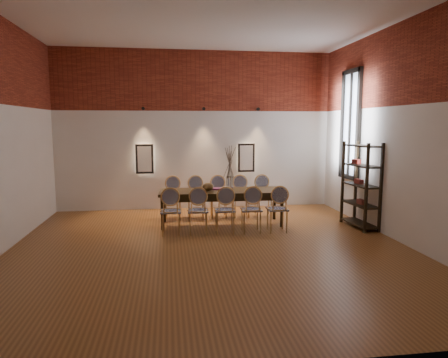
{
  "coord_description": "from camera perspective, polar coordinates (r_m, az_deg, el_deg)",
  "views": [
    {
      "loc": [
        -0.71,
        -6.74,
        2.16
      ],
      "look_at": [
        0.41,
        1.28,
        1.05
      ],
      "focal_mm": 32.0,
      "sensor_mm": 36.0,
      "label": 1
    }
  ],
  "objects": [
    {
      "name": "dining_table",
      "position": [
        8.68,
        -0.37,
        -4.06
      ],
      "size": [
        2.7,
        0.96,
        0.75
      ],
      "primitive_type": "cube",
      "rotation": [
        0.0,
        0.0,
        -0.04
      ],
      "color": "#31200C",
      "rests_on": "floor"
    },
    {
      "name": "floor",
      "position": [
        7.11,
        -1.89,
        -9.96
      ],
      "size": [
        7.0,
        7.0,
        0.02
      ],
      "primitive_type": "cube",
      "color": "brown",
      "rests_on": "ground"
    },
    {
      "name": "chair_near_e",
      "position": [
        8.14,
        7.61,
        -4.24
      ],
      "size": [
        0.46,
        0.46,
        0.94
      ],
      "primitive_type": null,
      "rotation": [
        0.0,
        0.0,
        -0.04
      ],
      "color": "tan",
      "rests_on": "floor"
    },
    {
      "name": "chair_far_b",
      "position": [
        9.32,
        -4.04,
        -2.66
      ],
      "size": [
        0.46,
        0.46,
        0.94
      ],
      "primitive_type": null,
      "rotation": [
        0.0,
        0.0,
        3.1
      ],
      "color": "tan",
      "rests_on": "floor"
    },
    {
      "name": "chair_far_c",
      "position": [
        9.35,
        -0.78,
        -2.61
      ],
      "size": [
        0.46,
        0.46,
        0.94
      ],
      "primitive_type": null,
      "rotation": [
        0.0,
        0.0,
        3.1
      ],
      "color": "tan",
      "rests_on": "floor"
    },
    {
      "name": "niche_right",
      "position": [
        10.42,
        3.17,
        3.06
      ],
      "size": [
        0.36,
        0.06,
        0.66
      ],
      "primitive_type": "cube",
      "color": "#FFEAC6",
      "rests_on": "wall_back"
    },
    {
      "name": "chair_near_a",
      "position": [
        7.93,
        -7.59,
        -4.56
      ],
      "size": [
        0.46,
        0.46,
        0.94
      ],
      "primitive_type": null,
      "rotation": [
        0.0,
        0.0,
        -0.04
      ],
      "color": "tan",
      "rests_on": "floor"
    },
    {
      "name": "brick_band_back",
      "position": [
        10.3,
        -4.11,
        13.86
      ],
      "size": [
        7.0,
        0.02,
        1.5
      ],
      "primitive_type": "cube",
      "color": "maroon",
      "rests_on": "ground"
    },
    {
      "name": "ceiling",
      "position": [
        7.02,
        -2.05,
        23.08
      ],
      "size": [
        7.0,
        7.0,
        0.02
      ],
      "primitive_type": "cube",
      "color": "silver",
      "rests_on": "ground"
    },
    {
      "name": "chair_far_d",
      "position": [
        9.41,
        2.46,
        -2.55
      ],
      "size": [
        0.46,
        0.46,
        0.94
      ],
      "primitive_type": null,
      "rotation": [
        0.0,
        0.0,
        3.1
      ],
      "color": "tan",
      "rests_on": "floor"
    },
    {
      "name": "chair_far_a",
      "position": [
        9.32,
        -7.32,
        -2.71
      ],
      "size": [
        0.46,
        0.46,
        0.94
      ],
      "primitive_type": null,
      "rotation": [
        0.0,
        0.0,
        3.1
      ],
      "color": "tan",
      "rests_on": "floor"
    },
    {
      "name": "dried_branches",
      "position": [
        8.55,
        0.8,
        2.37
      ],
      "size": [
        0.5,
        0.5,
        0.7
      ],
      "primitive_type": null,
      "color": "brown",
      "rests_on": "vase"
    },
    {
      "name": "window_mullion",
      "position": [
        9.67,
        17.57,
        7.39
      ],
      "size": [
        0.06,
        0.06,
        2.4
      ],
      "primitive_type": "cube",
      "color": "black",
      "rests_on": "wall_right"
    },
    {
      "name": "book",
      "position": [
        8.73,
        -0.93,
        -1.39
      ],
      "size": [
        0.27,
        0.19,
        0.03
      ],
      "primitive_type": "cube",
      "rotation": [
        0.0,
        0.0,
        -0.04
      ],
      "color": "#7F2762",
      "rests_on": "dining_table"
    },
    {
      "name": "window_glass",
      "position": [
        9.68,
        17.68,
        7.38
      ],
      "size": [
        0.02,
        0.78,
        2.38
      ],
      "primitive_type": "cube",
      "color": "silver",
      "rests_on": "wall_right"
    },
    {
      "name": "wall_right",
      "position": [
        7.98,
        24.46,
        5.96
      ],
      "size": [
        0.1,
        7.0,
        4.0
      ],
      "primitive_type": "cube",
      "color": "silver",
      "rests_on": "ground"
    },
    {
      "name": "bowl",
      "position": [
        8.52,
        -2.3,
        -1.11
      ],
      "size": [
        0.24,
        0.24,
        0.18
      ],
      "primitive_type": "ellipsoid",
      "color": "brown",
      "rests_on": "dining_table"
    },
    {
      "name": "window_frame",
      "position": [
        9.67,
        17.57,
        7.39
      ],
      "size": [
        0.08,
        0.9,
        2.5
      ],
      "primitive_type": "cube",
      "color": "black",
      "rests_on": "wall_right"
    },
    {
      "name": "chair_far_e",
      "position": [
        9.5,
        5.64,
        -2.48
      ],
      "size": [
        0.46,
        0.46,
        0.94
      ],
      "primitive_type": null,
      "rotation": [
        0.0,
        0.0,
        3.1
      ],
      "color": "tan",
      "rests_on": "floor"
    },
    {
      "name": "chair_near_c",
      "position": [
        7.97,
        0.11,
        -4.44
      ],
      "size": [
        0.46,
        0.46,
        0.94
      ],
      "primitive_type": null,
      "rotation": [
        0.0,
        0.0,
        -0.04
      ],
      "color": "tan",
      "rests_on": "floor"
    },
    {
      "name": "shelving_rack",
      "position": [
        8.84,
        18.96,
        -0.82
      ],
      "size": [
        0.45,
        1.03,
        1.8
      ],
      "primitive_type": null,
      "rotation": [
        0.0,
        0.0,
        0.07
      ],
      "color": "black",
      "rests_on": "floor"
    },
    {
      "name": "spot_fixture_right",
      "position": [
        10.42,
        4.9,
        9.92
      ],
      "size": [
        0.08,
        0.1,
        0.08
      ],
      "primitive_type": "cylinder",
      "rotation": [
        1.57,
        0.0,
        0.0
      ],
      "color": "black",
      "rests_on": "wall_back"
    },
    {
      "name": "niche_left",
      "position": [
        10.24,
        -11.27,
        2.83
      ],
      "size": [
        0.36,
        0.06,
        0.66
      ],
      "primitive_type": "cube",
      "color": "#FFEAC6",
      "rests_on": "wall_back"
    },
    {
      "name": "brick_band_right",
      "position": [
        8.01,
        24.54,
        14.94
      ],
      "size": [
        0.02,
        7.0,
        1.5
      ],
      "primitive_type": "cube",
      "color": "maroon",
      "rests_on": "ground"
    },
    {
      "name": "spot_fixture_left",
      "position": [
        10.18,
        -11.47,
        9.85
      ],
      "size": [
        0.08,
        0.1,
        0.08
      ],
      "primitive_type": "cylinder",
      "rotation": [
        1.57,
        0.0,
        0.0
      ],
      "color": "black",
      "rests_on": "wall_back"
    },
    {
      "name": "wall_front",
      "position": [
        3.27,
        4.64,
        5.01
      ],
      "size": [
        7.0,
        0.1,
        4.0
      ],
      "primitive_type": "cube",
      "color": "silver",
      "rests_on": "ground"
    },
    {
      "name": "wall_back",
      "position": [
        10.31,
        -4.06,
        6.89
      ],
      "size": [
        7.0,
        0.1,
        4.0
      ],
      "primitive_type": "cube",
      "color": "silver",
      "rests_on": "ground"
    },
    {
      "name": "chair_near_d",
      "position": [
        8.04,
        3.9,
        -4.35
      ],
      "size": [
        0.46,
        0.46,
        0.94
      ],
      "primitive_type": null,
      "rotation": [
        0.0,
        0.0,
        -0.04
      ],
      "color": "tan",
      "rests_on": "floor"
    },
    {
      "name": "chair_near_b",
      "position": [
        7.93,
        -3.73,
        -4.51
      ],
      "size": [
        0.46,
        0.46,
        0.94
      ],
      "primitive_type": null,
      "rotation": [
        0.0,
        0.0,
        -0.04
      ],
      "color": "tan",
      "rests_on": "floor"
    },
    {
      "name": "vase",
      "position": [
        8.6,
        0.8,
        -0.62
      ],
      "size": [
        0.14,
        0.14,
        0.3
      ],
      "primitive_type": "cylinder",
      "color": "silver",
      "rests_on": "dining_table"
    },
    {
      "name": "spot_fixture_mid",
      "position": [
        10.21,
        -2.91,
        9.98
      ],
      "size": [
        0.08,
        0.1,
        0.08
      ],
      "primitive_type": "cylinder",
      "rotation": [
        1.57,
        0.0,
        0.0
      ],
      "color": "black",
      "rests_on": "wall_back"
    }
  ]
}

